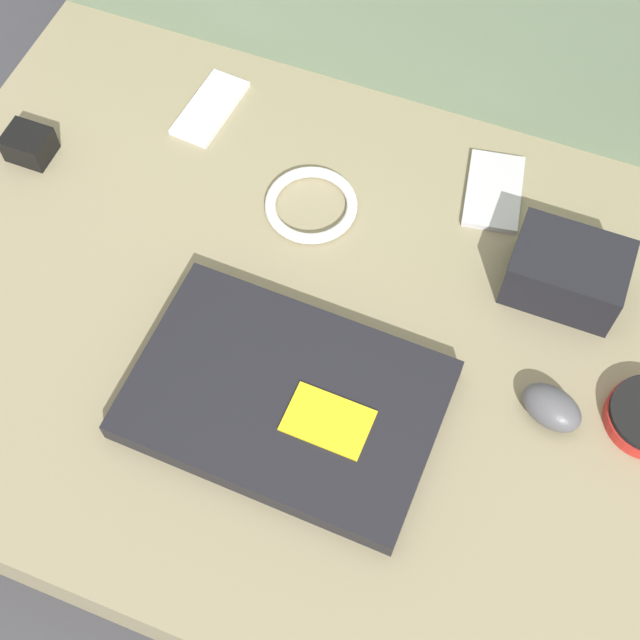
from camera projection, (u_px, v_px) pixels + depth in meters
name	position (u px, v px, depth m)	size (l,w,h in m)	color
ground_plane	(320.00, 375.00, 1.14)	(8.00, 8.00, 0.00)	#38383D
couch_seat	(320.00, 353.00, 1.08)	(1.07, 0.73, 0.13)	#847A5B
laptop	(283.00, 398.00, 0.97)	(0.34, 0.23, 0.03)	black
computer_mouse	(552.00, 407.00, 0.96)	(0.08, 0.07, 0.04)	#4C4C51
phone_silver	(494.00, 191.00, 1.12)	(0.09, 0.13, 0.01)	#B7B7BC
phone_black	(210.00, 108.00, 1.18)	(0.07, 0.13, 0.01)	silver
camera_pouch	(567.00, 272.00, 1.02)	(0.13, 0.09, 0.07)	black
charger_brick	(29.00, 144.00, 1.13)	(0.06, 0.05, 0.04)	black
cable_coil	(311.00, 205.00, 1.10)	(0.12, 0.12, 0.01)	white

